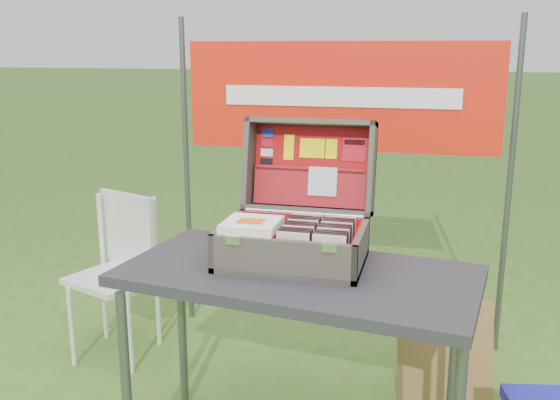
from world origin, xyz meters
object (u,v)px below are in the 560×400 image
(table, at_px, (297,370))
(chair, at_px, (114,280))
(suitcase, at_px, (297,194))
(cardboard_box, at_px, (445,353))

(table, relative_size, chair, 1.53)
(table, xyz_separation_m, suitcase, (-0.04, 0.14, 0.63))
(suitcase, distance_m, cardboard_box, 1.09)
(cardboard_box, bearing_deg, chair, 155.22)
(chair, height_order, cardboard_box, chair)
(suitcase, bearing_deg, cardboard_box, 38.05)
(table, height_order, cardboard_box, table)
(table, height_order, suitcase, suitcase)
(table, bearing_deg, cardboard_box, 55.36)
(table, xyz_separation_m, chair, (-1.08, 0.61, 0.02))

